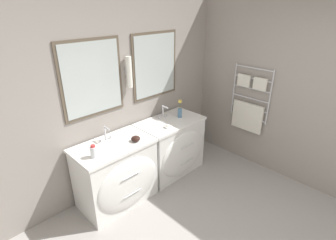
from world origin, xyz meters
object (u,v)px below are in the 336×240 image
object	(u,v)px
vanity_right	(172,146)
toiletry_bottle	(94,152)
flower_vase	(180,110)
amenity_bowl	(136,139)
vanity_left	(117,174)

from	to	relation	value
vanity_right	toiletry_bottle	size ratio (longest dim) A/B	6.36
toiletry_bottle	flower_vase	bearing A→B (deg)	3.34
amenity_bowl	flower_vase	world-z (taller)	flower_vase
vanity_right	toiletry_bottle	world-z (taller)	toiletry_bottle
vanity_left	vanity_right	bearing A→B (deg)	0.00
vanity_right	vanity_left	bearing A→B (deg)	180.00
toiletry_bottle	amenity_bowl	distance (m)	0.56
vanity_left	toiletry_bottle	distance (m)	0.58
amenity_bowl	flower_vase	distance (m)	0.94
vanity_left	vanity_right	world-z (taller)	same
vanity_left	amenity_bowl	bearing A→B (deg)	-20.71
vanity_right	flower_vase	world-z (taller)	flower_vase
amenity_bowl	flower_vase	size ratio (longest dim) A/B	0.41
amenity_bowl	flower_vase	bearing A→B (deg)	7.50
amenity_bowl	vanity_left	bearing A→B (deg)	159.29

